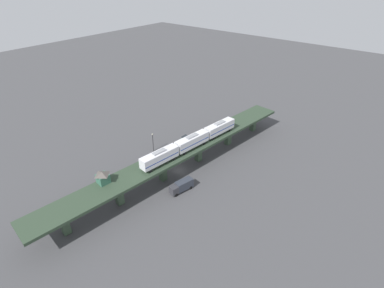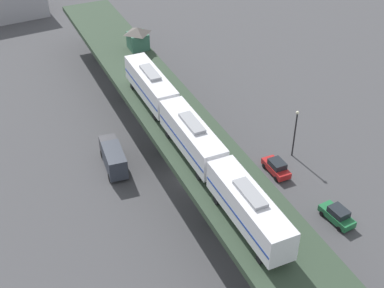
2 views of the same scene
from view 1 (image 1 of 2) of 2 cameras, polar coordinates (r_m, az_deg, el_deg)
ground_plane at (r=94.59m, az=-2.45°, el=-5.06°), size 400.00×400.00×0.00m
elevated_viaduct at (r=91.23m, az=-2.46°, el=-1.93°), size 19.36×92.34×7.06m
subway_train at (r=90.86m, az=-0.00°, el=0.56°), size 7.25×37.27×4.45m
signal_hut at (r=80.54m, az=-16.64°, el=-6.04°), size 3.58×3.58×3.40m
street_car_green at (r=109.59m, az=-1.34°, el=1.06°), size 2.01×4.43×1.89m
street_car_red at (r=102.75m, az=-4.98°, el=-1.29°), size 2.34×4.58×1.89m
delivery_truck at (r=85.72m, az=-1.97°, el=-7.97°), size 3.73×7.51×3.20m
street_lamp at (r=102.61m, az=-7.46°, el=0.58°), size 0.44×0.44×6.94m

